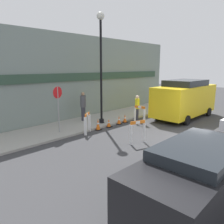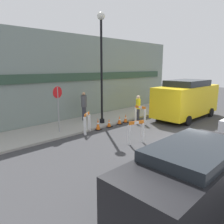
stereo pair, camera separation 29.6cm
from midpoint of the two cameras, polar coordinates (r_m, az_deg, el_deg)
The scene contains 16 objects.
ground_plane at distance 11.18m, azimuth 20.17°, elevation -6.97°, with size 60.00×60.00×0.00m, color #38383A.
sidewalk_slab at distance 14.54m, azimuth -1.38°, elevation -1.78°, with size 18.00×2.86×0.11m.
storefront_facade at distance 15.28m, azimuth -5.35°, elevation 9.07°, with size 18.00×0.22×5.50m.
streetlamp_post at distance 12.90m, azimuth -2.11°, elevation 14.62°, with size 0.44×0.44×6.32m.
stop_sign at distance 11.44m, azimuth -13.22°, elevation 2.60°, with size 0.59×0.15×2.37m.
barricade_0 at distance 11.53m, azimuth -5.79°, elevation -2.74°, with size 0.70×0.51×1.10m.
barricade_1 at distance 10.01m, azimuth 7.23°, elevation -5.09°, with size 0.78×0.38×1.07m.
barricade_2 at distance 13.44m, azimuth 8.00°, elevation -0.66°, with size 0.16×0.76×1.12m.
traffic_cone_0 at distance 13.73m, azimuth 4.17°, elevation -1.77°, with size 0.30×0.30×0.53m.
traffic_cone_1 at distance 12.13m, azimuth -2.98°, elevation -3.24°, with size 0.30×0.30×0.66m.
traffic_cone_2 at distance 13.33m, azimuth 2.59°, elevation -2.17°, with size 0.30×0.30×0.52m.
traffic_cone_3 at distance 12.72m, azimuth -0.11°, elevation -2.97°, with size 0.30×0.30×0.47m.
person_worker at distance 14.30m, azimuth 7.42°, elevation 1.36°, with size 0.38×0.38×1.64m.
person_pedestrian at distance 13.82m, azimuth -6.73°, elevation 1.74°, with size 0.47×0.47×1.80m.
parked_car_0 at distance 5.76m, azimuth 21.77°, elevation -14.81°, with size 4.56×1.84×1.69m.
work_van at distance 15.58m, azimuth 19.40°, elevation 3.51°, with size 5.53×2.28×2.59m.
Camera 2 is at (-9.61, -4.45, 3.44)m, focal length 35.00 mm.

